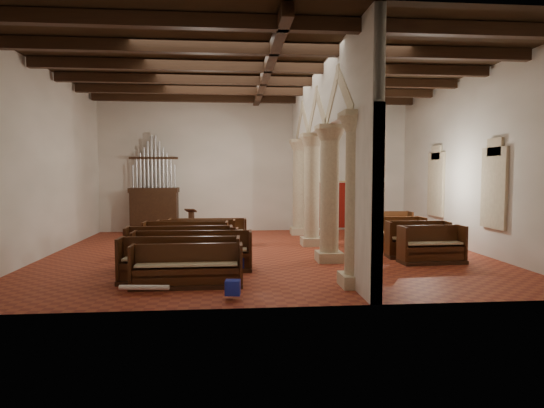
% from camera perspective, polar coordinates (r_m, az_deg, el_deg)
% --- Properties ---
extents(floor, '(14.00, 14.00, 0.00)m').
position_cam_1_polar(floor, '(15.08, -0.80, -6.23)').
color(floor, '#943920').
rests_on(floor, ground).
extents(ceiling, '(14.00, 14.00, 0.00)m').
position_cam_1_polar(ceiling, '(15.21, -0.82, 16.61)').
color(ceiling, black).
rests_on(ceiling, wall_back).
extents(wall_back, '(14.00, 0.02, 6.00)m').
position_cam_1_polar(wall_back, '(20.83, -2.04, 4.88)').
color(wall_back, white).
rests_on(wall_back, floor).
extents(wall_front, '(14.00, 0.02, 6.00)m').
position_cam_1_polar(wall_front, '(8.88, 2.08, 6.07)').
color(wall_front, white).
rests_on(wall_front, floor).
extents(wall_left, '(0.02, 12.00, 6.00)m').
position_cam_1_polar(wall_left, '(15.94, -26.89, 4.73)').
color(wall_left, white).
rests_on(wall_left, floor).
extents(wall_right, '(0.02, 12.00, 6.00)m').
position_cam_1_polar(wall_right, '(16.88, 23.71, 4.76)').
color(wall_right, white).
rests_on(wall_right, floor).
extents(ceiling_beams, '(13.80, 11.80, 0.30)m').
position_cam_1_polar(ceiling_beams, '(15.17, -0.82, 15.95)').
color(ceiling_beams, '#321E0F').
rests_on(ceiling_beams, wall_back).
extents(arcade, '(0.90, 11.90, 6.00)m').
position_cam_1_polar(arcade, '(15.11, 6.07, 7.33)').
color(arcade, beige).
rests_on(arcade, floor).
extents(window_right_a, '(0.03, 1.00, 2.20)m').
position_cam_1_polar(window_right_a, '(15.57, 26.22, 1.83)').
color(window_right_a, '#357763').
rests_on(window_right_a, wall_right).
extents(window_right_b, '(0.03, 1.00, 2.20)m').
position_cam_1_polar(window_right_b, '(19.10, 19.98, 2.32)').
color(window_right_b, '#357763').
rests_on(window_right_b, wall_right).
extents(window_back, '(1.00, 0.03, 2.20)m').
position_cam_1_polar(window_back, '(21.66, 11.31, 2.66)').
color(window_back, '#357763').
rests_on(window_back, wall_back).
extents(pipe_organ, '(2.10, 0.85, 4.40)m').
position_cam_1_polar(pipe_organ, '(20.63, -14.54, 0.24)').
color(pipe_organ, '#321E0F').
rests_on(pipe_organ, floor).
extents(lectern, '(0.53, 0.56, 1.11)m').
position_cam_1_polar(lectern, '(20.06, -10.07, -2.41)').
color(lectern, '#371D11').
rests_on(lectern, floor).
extents(dossal_curtain, '(1.80, 0.07, 2.17)m').
position_cam_1_polar(dossal_curtain, '(21.28, 7.44, -0.11)').
color(dossal_curtain, maroon).
rests_on(dossal_curtain, floor).
extents(processional_banner, '(0.55, 0.70, 2.44)m').
position_cam_1_polar(processional_banner, '(21.20, 10.91, -1.14)').
color(processional_banner, '#321E0F').
rests_on(processional_banner, floor).
extents(hymnal_box_a, '(0.34, 0.29, 0.31)m').
position_cam_1_polar(hymnal_box_a, '(9.75, -4.94, -10.40)').
color(hymnal_box_a, navy).
rests_on(hymnal_box_a, floor).
extents(hymnal_box_b, '(0.36, 0.32, 0.29)m').
position_cam_1_polar(hymnal_box_b, '(12.42, -4.03, -7.30)').
color(hymnal_box_b, navy).
rests_on(hymnal_box_b, floor).
extents(hymnal_box_c, '(0.34, 0.30, 0.29)m').
position_cam_1_polar(hymnal_box_c, '(14.01, -4.92, -6.02)').
color(hymnal_box_c, navy).
rests_on(hymnal_box_c, floor).
extents(tube_heater_a, '(1.10, 0.22, 0.11)m').
position_cam_1_polar(tube_heater_a, '(10.49, -15.75, -10.04)').
color(tube_heater_a, white).
rests_on(tube_heater_a, floor).
extents(tube_heater_b, '(1.00, 0.22, 0.10)m').
position_cam_1_polar(tube_heater_b, '(11.89, -12.68, -8.33)').
color(tube_heater_b, silver).
rests_on(tube_heater_b, floor).
extents(nave_pew_0, '(2.59, 0.68, 1.00)m').
position_cam_1_polar(nave_pew_0, '(10.90, -10.61, -8.51)').
color(nave_pew_0, '#321E0F').
rests_on(nave_pew_0, floor).
extents(nave_pew_1, '(2.95, 0.84, 1.10)m').
position_cam_1_polar(nave_pew_1, '(11.40, -11.51, -7.79)').
color(nave_pew_1, '#321E0F').
rests_on(nave_pew_1, floor).
extents(nave_pew_2, '(3.23, 0.80, 1.08)m').
position_cam_1_polar(nave_pew_2, '(12.60, -9.94, -6.68)').
color(nave_pew_2, '#321E0F').
rests_on(nave_pew_2, floor).
extents(nave_pew_3, '(3.00, 0.83, 1.15)m').
position_cam_1_polar(nave_pew_3, '(13.16, -11.48, -6.13)').
color(nave_pew_3, '#321E0F').
rests_on(nave_pew_3, floor).
extents(nave_pew_4, '(2.52, 0.79, 0.96)m').
position_cam_1_polar(nave_pew_4, '(14.23, -9.30, -5.61)').
color(nave_pew_4, '#321E0F').
rests_on(nave_pew_4, floor).
extents(nave_pew_5, '(2.77, 0.85, 1.07)m').
position_cam_1_polar(nave_pew_5, '(15.14, -10.75, -4.90)').
color(nave_pew_5, '#321E0F').
rests_on(nave_pew_5, floor).
extents(nave_pew_6, '(2.71, 0.71, 1.02)m').
position_cam_1_polar(nave_pew_6, '(16.07, -9.48, -4.43)').
color(nave_pew_6, '#321E0F').
rests_on(nave_pew_6, floor).
extents(nave_pew_7, '(2.85, 0.76, 0.99)m').
position_cam_1_polar(nave_pew_7, '(16.83, -8.04, -4.08)').
color(nave_pew_7, '#321E0F').
rests_on(nave_pew_7, floor).
extents(aisle_pew_0, '(1.95, 0.84, 1.11)m').
position_cam_1_polar(aisle_pew_0, '(14.27, 19.42, -5.52)').
color(aisle_pew_0, '#321E0F').
rests_on(aisle_pew_0, floor).
extents(aisle_pew_1, '(1.97, 0.88, 1.14)m').
position_cam_1_polar(aisle_pew_1, '(15.04, 17.76, -4.95)').
color(aisle_pew_1, '#321E0F').
rests_on(aisle_pew_1, floor).
extents(aisle_pew_2, '(1.93, 0.81, 1.14)m').
position_cam_1_polar(aisle_pew_2, '(16.23, 15.31, -4.26)').
color(aisle_pew_2, '#321E0F').
rests_on(aisle_pew_2, floor).
extents(aisle_pew_3, '(2.09, 0.78, 1.06)m').
position_cam_1_polar(aisle_pew_3, '(17.05, 14.93, -3.96)').
color(aisle_pew_3, '#321E0F').
rests_on(aisle_pew_3, floor).
extents(aisle_pew_4, '(2.07, 0.83, 1.14)m').
position_cam_1_polar(aisle_pew_4, '(18.37, 13.99, -3.28)').
color(aisle_pew_4, '#321E0F').
rests_on(aisle_pew_4, floor).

